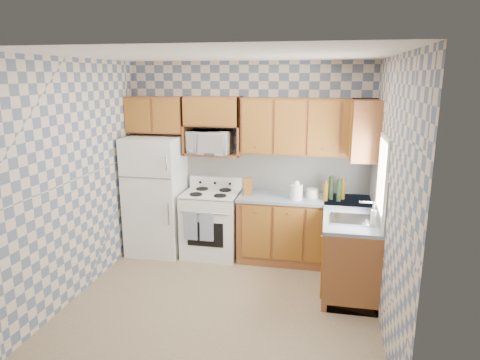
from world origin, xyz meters
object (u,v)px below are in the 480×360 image
refrigerator (156,195)px  stove_body (211,224)px  microwave (210,142)px  electric_kettle (296,192)px

refrigerator → stove_body: size_ratio=1.87×
microwave → refrigerator: bearing=-166.4°
stove_body → refrigerator: bearing=-178.2°
electric_kettle → refrigerator: bearing=177.5°
electric_kettle → microwave: bearing=169.3°
microwave → electric_kettle: 1.38m
refrigerator → microwave: bearing=10.4°
refrigerator → microwave: size_ratio=2.90×
refrigerator → electric_kettle: size_ratio=8.46×
stove_body → electric_kettle: 1.32m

